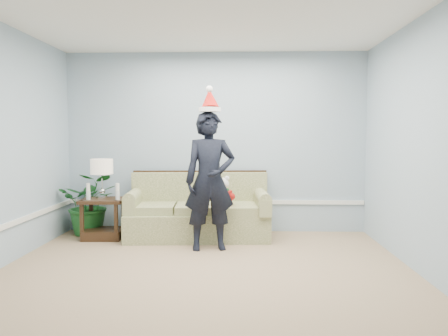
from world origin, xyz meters
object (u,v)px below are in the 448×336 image
at_px(side_table, 103,223).
at_px(man, 210,181).
at_px(sofa, 198,214).
at_px(houseplant, 91,204).
at_px(teddy_bear, 223,195).
at_px(table_lamp, 102,168).

height_order(side_table, man, man).
bearing_deg(man, sofa, 96.71).
distance_m(side_table, man, 1.76).
relative_size(houseplant, teddy_bear, 2.16).
bearing_deg(houseplant, sofa, -4.21).
distance_m(table_lamp, houseplant, 0.61).
height_order(table_lamp, teddy_bear, table_lamp).
relative_size(table_lamp, teddy_bear, 1.31).
bearing_deg(teddy_bear, sofa, 156.29).
height_order(houseplant, man, man).
relative_size(sofa, houseplant, 2.24).
height_order(table_lamp, man, man).
distance_m(sofa, teddy_bear, 0.53).
bearing_deg(sofa, side_table, -177.52).
height_order(sofa, houseplant, sofa).
bearing_deg(man, teddy_bear, 60.04).
relative_size(sofa, table_lamp, 3.68).
relative_size(sofa, side_table, 3.35).
relative_size(side_table, houseplant, 0.67).
height_order(houseplant, teddy_bear, houseplant).
bearing_deg(houseplant, teddy_bear, -10.22).
xyz_separation_m(sofa, houseplant, (-1.60, 0.12, 0.13)).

